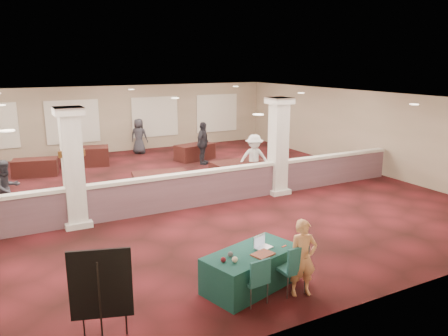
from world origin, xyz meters
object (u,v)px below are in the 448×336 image
far_table_back_left (35,167)px  near_table (251,269)px  far_table_back_center (85,156)px  far_table_back_right (195,152)px  woman (303,258)px  attendee_d (139,136)px  easel_board (101,285)px  attendee_a (7,188)px  attendee_c (203,143)px  far_table_front_center (160,183)px  far_table_front_right (238,172)px  conf_chair_main (293,265)px  conf_chair_side (256,277)px  attendee_b (254,159)px

far_table_back_left → near_table: bearing=-75.3°
far_table_back_center → far_table_back_right: far_table_back_center is taller
woman → attendee_d: bearing=101.2°
easel_board → attendee_a: (-1.08, 7.20, -0.20)m
far_table_back_center → attendee_c: size_ratio=1.07×
far_table_back_right → near_table: bearing=-108.5°
attendee_a → attendee_c: 8.38m
woman → attendee_c: bearing=90.7°
woman → far_table_front_center: (-0.16, 7.50, -0.38)m
far_table_front_right → conf_chair_main: bearing=-111.9°
far_table_back_center → far_table_front_right: bearing=-49.9°
woman → conf_chair_side: bearing=-170.9°
woman → far_table_back_right: 12.11m
far_table_front_right → far_table_back_left: (-6.50, 4.48, -0.06)m
attendee_a → far_table_back_right: bearing=-2.7°
conf_chair_main → attendee_c: bearing=72.2°
far_table_front_right → attendee_d: 6.92m
attendee_d → attendee_c: bearing=155.5°
conf_chair_main → attendee_b: attendee_b is taller
near_table → attendee_b: bearing=42.0°
conf_chair_side → attendee_d: attendee_d is taller
far_table_front_right → far_table_back_right: (0.15, 4.23, -0.04)m
far_table_front_center → attendee_b: 3.55m
conf_chair_side → easel_board: (-2.72, 0.09, 0.49)m
easel_board → woman: size_ratio=1.08×
conf_chair_main → attendee_a: 8.64m
easel_board → far_table_front_center: size_ratio=0.90×
conf_chair_side → woman: (0.95, -0.11, 0.21)m
woman → attendee_b: 7.94m
near_table → far_table_front_right: (3.54, 6.80, 0.02)m
easel_board → conf_chair_main: bearing=15.9°
far_table_front_center → attendee_b: (3.50, -0.30, 0.52)m
conf_chair_side → attendee_d: (2.12, 14.09, 0.31)m
far_table_back_left → attendee_b: 8.50m
far_table_back_left → attendee_b: bearing=-34.3°
far_table_front_center → far_table_front_right: 3.00m
far_table_back_left → attendee_b: (7.00, -4.78, 0.56)m
near_table → conf_chair_main: 0.85m
conf_chair_side → attendee_d: 14.25m
far_table_front_right → far_table_back_left: far_table_front_right is taller
woman → far_table_front_right: bearing=85.2°
conf_chair_side → far_table_back_left: (-2.71, 11.87, -0.21)m
conf_chair_side → far_table_back_right: conf_chair_side is taller
easel_board → attendee_b: size_ratio=0.91×
easel_board → far_table_front_right: size_ratio=0.83×
attendee_b → woman: bearing=-92.6°
far_table_back_left → attendee_d: 5.34m
conf_chair_side → far_table_front_right: conf_chair_side is taller
far_table_front_right → attendee_c: size_ratio=1.06×
far_table_front_right → attendee_b: 0.76m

